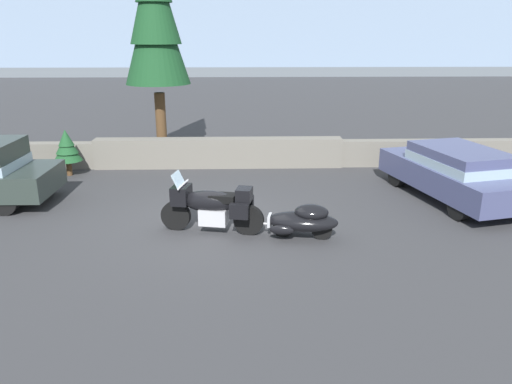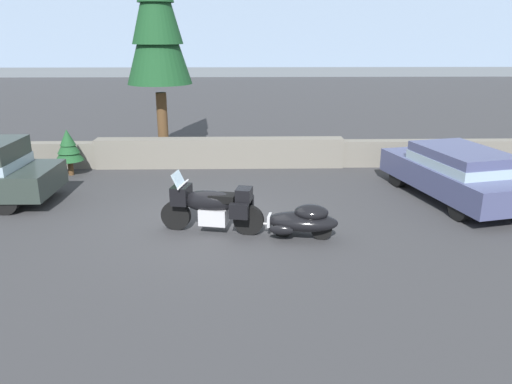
{
  "view_description": "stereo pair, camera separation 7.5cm",
  "coord_description": "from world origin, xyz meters",
  "px_view_note": "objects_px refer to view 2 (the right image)",
  "views": [
    {
      "loc": [
        0.75,
        -10.62,
        4.19
      ],
      "look_at": [
        1.06,
        -0.29,
        0.85
      ],
      "focal_mm": 34.58,
      "sensor_mm": 36.0,
      "label": 1
    },
    {
      "loc": [
        0.83,
        -10.63,
        4.19
      ],
      "look_at": [
        1.06,
        -0.29,
        0.85
      ],
      "focal_mm": 34.58,
      "sensor_mm": 36.0,
      "label": 2
    }
  ],
  "objects_px": {
    "touring_motorcycle": "(211,205)",
    "car_shaped_trailer": "(303,220)",
    "sedan_at_right_edge": "(456,172)",
    "pine_tree_tall": "(156,10)"
  },
  "relations": [
    {
      "from": "touring_motorcycle",
      "to": "car_shaped_trailer",
      "type": "height_order",
      "value": "touring_motorcycle"
    },
    {
      "from": "car_shaped_trailer",
      "to": "sedan_at_right_edge",
      "type": "height_order",
      "value": "sedan_at_right_edge"
    },
    {
      "from": "touring_motorcycle",
      "to": "sedan_at_right_edge",
      "type": "distance_m",
      "value": 6.54
    },
    {
      "from": "sedan_at_right_edge",
      "to": "pine_tree_tall",
      "type": "relative_size",
      "value": 0.61
    },
    {
      "from": "car_shaped_trailer",
      "to": "sedan_at_right_edge",
      "type": "xyz_separation_m",
      "value": [
        4.24,
        2.44,
        0.36
      ]
    },
    {
      "from": "car_shaped_trailer",
      "to": "pine_tree_tall",
      "type": "relative_size",
      "value": 0.29
    },
    {
      "from": "sedan_at_right_edge",
      "to": "pine_tree_tall",
      "type": "distance_m",
      "value": 10.54
    },
    {
      "from": "touring_motorcycle",
      "to": "car_shaped_trailer",
      "type": "distance_m",
      "value": 2.02
    },
    {
      "from": "car_shaped_trailer",
      "to": "sedan_at_right_edge",
      "type": "relative_size",
      "value": 0.46
    },
    {
      "from": "car_shaped_trailer",
      "to": "pine_tree_tall",
      "type": "height_order",
      "value": "pine_tree_tall"
    }
  ]
}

